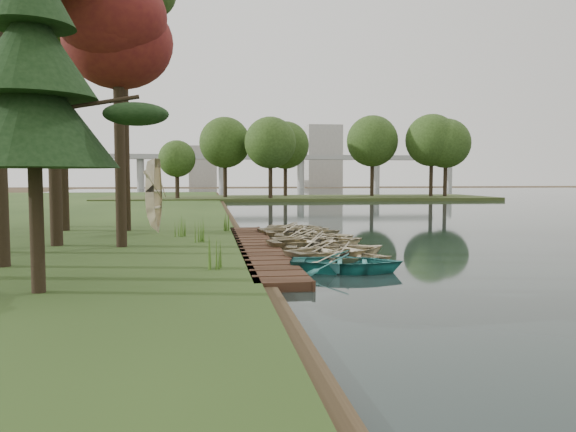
{
  "coord_description": "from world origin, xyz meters",
  "views": [
    {
      "loc": [
        -3.54,
        -22.11,
        3.01
      ],
      "look_at": [
        -0.38,
        0.04,
        1.45
      ],
      "focal_mm": 35.0,
      "sensor_mm": 36.0,
      "label": 1
    }
  ],
  "objects": [
    {
      "name": "tree_6",
      "position": [
        -11.35,
        9.74,
        10.89
      ],
      "size": [
        4.8,
        4.8,
        12.75
      ],
      "color": "black",
      "rests_on": "bank"
    },
    {
      "name": "rowboat_0",
      "position": [
        0.73,
        -5.19,
        0.41
      ],
      "size": [
        3.99,
        3.27,
        0.72
      ],
      "primitive_type": "imported",
      "rotation": [
        0.0,
        0.0,
        1.32
      ],
      "color": "#2B7872",
      "rests_on": "water"
    },
    {
      "name": "reeds_0",
      "position": [
        -3.31,
        -5.52,
        0.77
      ],
      "size": [
        0.6,
        0.6,
        0.94
      ],
      "primitive_type": "cone",
      "color": "#3F661E",
      "rests_on": "bank"
    },
    {
      "name": "rowboat_9",
      "position": [
        0.91,
        6.68,
        0.37
      ],
      "size": [
        3.67,
        3.21,
        0.63
      ],
      "primitive_type": "imported",
      "rotation": [
        0.0,
        0.0,
        1.16
      ],
      "color": "#C0B18B",
      "rests_on": "water"
    },
    {
      "name": "rowboat_2",
      "position": [
        1.05,
        -2.86,
        0.46
      ],
      "size": [
        4.75,
        4.13,
        0.82
      ],
      "primitive_type": "imported",
      "rotation": [
        0.0,
        0.0,
        1.96
      ],
      "color": "#C0B18B",
      "rests_on": "water"
    },
    {
      "name": "reeds_1",
      "position": [
        -4.8,
        3.77,
        0.75
      ],
      "size": [
        0.6,
        0.6,
        0.9
      ],
      "primitive_type": "cone",
      "color": "#3F661E",
      "rests_on": "bank"
    },
    {
      "name": "building_a",
      "position": [
        30.0,
        140.0,
        9.0
      ],
      "size": [
        10.0,
        8.0,
        18.0
      ],
      "primitive_type": "cube",
      "color": "#A5A5A0",
      "rests_on": "ground"
    },
    {
      "name": "rowboat_4",
      "position": [
        0.8,
        -0.02,
        0.47
      ],
      "size": [
        4.47,
        3.55,
        0.83
      ],
      "primitive_type": "imported",
      "rotation": [
        0.0,
        0.0,
        1.75
      ],
      "color": "#C0B18B",
      "rests_on": "water"
    },
    {
      "name": "bridge",
      "position": [
        12.31,
        120.0,
        7.08
      ],
      "size": [
        95.9,
        4.0,
        8.6
      ],
      "color": "#A5A5A0",
      "rests_on": "ground"
    },
    {
      "name": "rowboat_3",
      "position": [
        1.07,
        -1.71,
        0.42
      ],
      "size": [
        3.98,
        3.18,
        0.74
      ],
      "primitive_type": "imported",
      "rotation": [
        0.0,
        0.0,
        1.38
      ],
      "color": "#C0B18B",
      "rests_on": "water"
    },
    {
      "name": "rowboat_8",
      "position": [
        0.71,
        5.44,
        0.43
      ],
      "size": [
        3.76,
        2.78,
        0.75
      ],
      "primitive_type": "imported",
      "rotation": [
        0.0,
        0.0,
        1.62
      ],
      "color": "#C0B18B",
      "rests_on": "water"
    },
    {
      "name": "peninsula",
      "position": [
        8.0,
        50.0,
        0.23
      ],
      "size": [
        50.0,
        14.0,
        0.45
      ],
      "primitive_type": "cube",
      "color": "#36431D",
      "rests_on": "ground"
    },
    {
      "name": "reeds_3",
      "position": [
        -2.6,
        6.32,
        0.78
      ],
      "size": [
        0.6,
        0.6,
        0.96
      ],
      "primitive_type": "cone",
      "color": "#3F661E",
      "rests_on": "bank"
    },
    {
      "name": "tree_4",
      "position": [
        -7.65,
        7.03,
        10.67
      ],
      "size": [
        4.46,
        4.46,
        12.41
      ],
      "color": "black",
      "rests_on": "bank"
    },
    {
      "name": "rowboat_6",
      "position": [
        1.14,
        2.64,
        0.41
      ],
      "size": [
        3.9,
        3.1,
        0.73
      ],
      "primitive_type": "imported",
      "rotation": [
        0.0,
        0.0,
        1.39
      ],
      "color": "#C0B18B",
      "rests_on": "water"
    },
    {
      "name": "far_trees",
      "position": [
        4.67,
        50.0,
        6.43
      ],
      "size": [
        45.6,
        5.6,
        8.8
      ],
      "color": "black",
      "rests_on": "peninsula"
    },
    {
      "name": "reeds_2",
      "position": [
        -3.86,
        1.41,
        0.77
      ],
      "size": [
        0.6,
        0.6,
        0.95
      ],
      "primitive_type": "cone",
      "color": "#3F661E",
      "rests_on": "bank"
    },
    {
      "name": "rowboat_5",
      "position": [
        0.98,
        1.25,
        0.45
      ],
      "size": [
        4.45,
        3.71,
        0.79
      ],
      "primitive_type": "imported",
      "rotation": [
        0.0,
        0.0,
        1.86
      ],
      "color": "#C0B18B",
      "rests_on": "water"
    },
    {
      "name": "boardwalk",
      "position": [
        -1.6,
        0.0,
        0.15
      ],
      "size": [
        1.6,
        16.0,
        0.3
      ],
      "primitive_type": "cube",
      "color": "#382215",
      "rests_on": "ground"
    },
    {
      "name": "rowboat_1",
      "position": [
        0.94,
        -3.83,
        0.39
      ],
      "size": [
        3.81,
        3.21,
        0.67
      ],
      "primitive_type": "imported",
      "rotation": [
        0.0,
        0.0,
        1.26
      ],
      "color": "#C0B18B",
      "rests_on": "water"
    },
    {
      "name": "rowboat_10",
      "position": [
        1.13,
        7.85,
        0.36
      ],
      "size": [
        3.57,
        3.09,
        0.62
      ],
      "primitive_type": "imported",
      "rotation": [
        0.0,
        0.0,
        1.19
      ],
      "color": "#C0B18B",
      "rests_on": "water"
    },
    {
      "name": "tree_2",
      "position": [
        -6.89,
        0.27,
        8.73
      ],
      "size": [
        4.16,
        4.16,
        10.29
      ],
      "color": "black",
      "rests_on": "bank"
    },
    {
      "name": "ground",
      "position": [
        0.0,
        0.0,
        0.0
      ],
      "size": [
        300.0,
        300.0,
        0.0
      ],
      "primitive_type": "plane",
      "color": "#3D2F1D"
    },
    {
      "name": "rowboat_7",
      "position": [
        0.93,
        4.14,
        0.43
      ],
      "size": [
        3.82,
        2.83,
        0.76
      ],
      "primitive_type": "imported",
      "rotation": [
        0.0,
        0.0,
        1.63
      ],
      "color": "#C0B18B",
      "rests_on": "water"
    },
    {
      "name": "building_b",
      "position": [
        -5.0,
        145.0,
        6.0
      ],
      "size": [
        8.0,
        8.0,
        12.0
      ],
      "primitive_type": "cube",
      "color": "#A5A5A0",
      "rests_on": "ground"
    },
    {
      "name": "pine_tree",
      "position": [
        -7.51,
        -8.38,
        5.27
      ],
      "size": [
        3.8,
        3.8,
        8.03
      ],
      "color": "black",
      "rests_on": "bank"
    },
    {
      "name": "stored_rowboat",
      "position": [
        -6.02,
        5.52,
        0.67
      ],
      "size": [
        3.95,
        3.09,
        0.74
      ],
      "primitive_type": "imported",
      "rotation": [
        3.14,
        0.0,
        1.41
      ],
      "color": "#C0B18B",
      "rests_on": "bank"
    }
  ]
}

